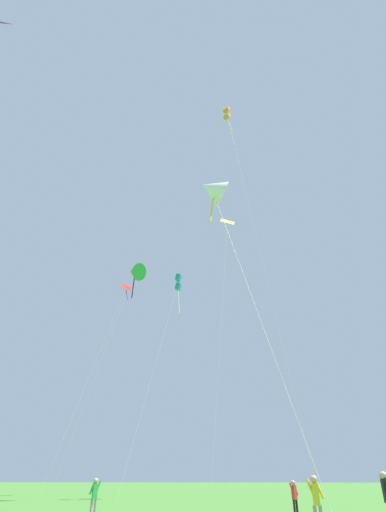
{
  "coord_description": "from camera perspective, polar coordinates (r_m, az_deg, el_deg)",
  "views": [
    {
      "loc": [
        2.2,
        -4.19,
        1.62
      ],
      "look_at": [
        -1.92,
        25.65,
        18.22
      ],
      "focal_mm": 28.36,
      "sensor_mm": 36.0,
      "label": 1
    }
  ],
  "objects": [
    {
      "name": "person_foreground_watcher",
      "position": [
        15.88,
        16.99,
        -29.94
      ],
      "size": [
        0.55,
        0.23,
        1.71
      ],
      "color": "gray",
      "rests_on": "ground_plane"
    },
    {
      "name": "person_in_red_shirt",
      "position": [
        22.13,
        14.12,
        -29.93
      ],
      "size": [
        0.43,
        0.37,
        1.54
      ],
      "color": "black",
      "rests_on": "ground_plane"
    },
    {
      "name": "person_near_tree",
      "position": [
        21.15,
        -13.72,
        -29.9
      ],
      "size": [
        0.47,
        0.37,
        1.63
      ],
      "color": "gray",
      "rests_on": "ground_plane"
    },
    {
      "name": "kite_white_distant",
      "position": [
        16.09,
        2.81,
        9.31
      ],
      "size": [
        3.21,
        5.35,
        12.24
      ],
      "color": "white",
      "rests_on": "ground_plane"
    },
    {
      "name": "kite_green_small",
      "position": [
        44.11,
        -8.21,
        -2.22
      ],
      "size": [
        5.31,
        5.99,
        22.35
      ],
      "color": "green",
      "rests_on": "ground_plane"
    },
    {
      "name": "kite_yellow_diamond",
      "position": [
        49.62,
        4.8,
        3.62
      ],
      "size": [
        2.67,
        10.67,
        30.47
      ],
      "color": "yellow",
      "rests_on": "ground_plane"
    },
    {
      "name": "kite_red_high",
      "position": [
        55.31,
        -9.75,
        -5.44
      ],
      "size": [
        3.94,
        10.33,
        25.35
      ],
      "color": "red",
      "rests_on": "ground_plane"
    },
    {
      "name": "kite_teal_box",
      "position": [
        44.89,
        -2.12,
        -3.93
      ],
      "size": [
        2.6,
        9.91,
        21.67
      ],
      "color": "teal",
      "rests_on": "ground_plane"
    },
    {
      "name": "kite_orange_box",
      "position": [
        37.06,
        4.89,
        19.09
      ],
      "size": [
        3.57,
        4.53,
        30.19
      ],
      "color": "orange",
      "rests_on": "ground_plane"
    }
  ]
}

